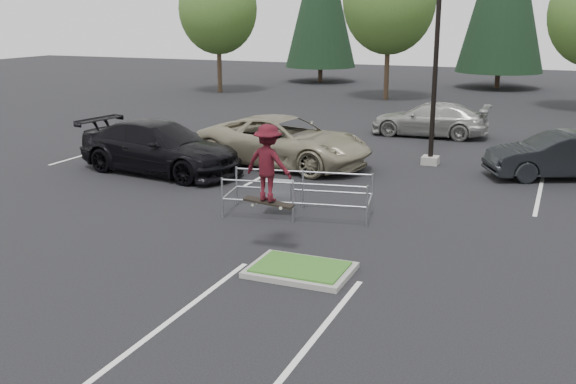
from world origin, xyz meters
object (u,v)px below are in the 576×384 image
at_px(light_pole, 437,40).
at_px(car_l_black, 158,147).
at_px(car_l_tan, 284,141).
at_px(skateboarder, 268,163).
at_px(decid_a, 218,12).
at_px(cart_corral, 282,190).
at_px(car_r_charc, 559,155).
at_px(decid_b, 389,4).
at_px(car_far_silver, 429,119).

height_order(light_pole, car_l_black, light_pole).
distance_m(car_l_tan, car_l_black, 4.56).
bearing_deg(light_pole, skateboarder, -98.79).
height_order(decid_a, cart_corral, decid_a).
height_order(car_l_black, car_r_charc, car_l_black).
xyz_separation_m(skateboarder, car_l_tan, (-3.30, 8.74, -1.23)).
distance_m(skateboarder, car_l_black, 9.26).
distance_m(light_pole, skateboarder, 11.39).
bearing_deg(decid_b, car_r_charc, -60.04).
height_order(skateboarder, car_r_charc, skateboarder).
height_order(skateboarder, car_l_tan, skateboarder).
bearing_deg(decid_a, decid_b, 2.39).
xyz_separation_m(light_pole, car_far_silver, (-1.23, 6.00, -3.79)).
xyz_separation_m(decid_a, car_l_tan, (13.51, -20.29, -4.67)).
height_order(decid_a, skateboarder, decid_a).
xyz_separation_m(light_pole, skateboarder, (-1.70, -11.00, -2.42)).
relative_size(light_pole, car_l_black, 1.63).
bearing_deg(car_far_silver, car_r_charc, 40.70).
xyz_separation_m(skateboarder, car_l_black, (-6.95, 6.00, -1.24)).
xyz_separation_m(car_r_charc, car_far_silver, (-5.69, 6.50, -0.03)).
relative_size(decid_a, skateboarder, 4.58).
bearing_deg(car_far_silver, decid_b, -157.67).
height_order(skateboarder, car_l_black, skateboarder).
bearing_deg(car_l_black, cart_corral, -109.10).
xyz_separation_m(decid_b, car_r_charc, (10.97, -19.03, -5.25)).
bearing_deg(light_pole, car_l_black, -149.97).
distance_m(car_l_black, car_r_charc, 13.86).
distance_m(light_pole, car_r_charc, 5.86).
distance_m(light_pole, car_l_black, 10.64).
xyz_separation_m(car_l_tan, car_far_silver, (3.77, 8.26, -0.14)).
bearing_deg(cart_corral, car_far_silver, 74.14).
xyz_separation_m(skateboarder, car_r_charc, (6.16, 10.50, -1.34)).
height_order(decid_b, car_r_charc, decid_b).
relative_size(skateboarder, car_l_black, 0.31).
height_order(decid_b, car_far_silver, decid_b).
relative_size(decid_a, car_l_tan, 1.36).
distance_m(decid_a, car_l_tan, 24.82).
distance_m(cart_corral, car_r_charc, 10.36).
relative_size(decid_b, car_l_black, 1.55).
bearing_deg(car_r_charc, cart_corral, -67.20).
height_order(cart_corral, skateboarder, skateboarder).
height_order(cart_corral, car_r_charc, car_r_charc).
xyz_separation_m(cart_corral, car_r_charc, (7.06, 7.58, 0.08)).
bearing_deg(decid_b, skateboarder, -80.75).
xyz_separation_m(light_pole, cart_corral, (-2.60, -8.08, -3.84)).
relative_size(decid_a, cart_corral, 2.11).
xyz_separation_m(decid_b, cart_corral, (3.91, -26.61, -5.32)).
bearing_deg(cart_corral, decid_a, 111.03).
xyz_separation_m(decid_a, car_l_black, (9.86, -23.03, -4.68)).
bearing_deg(car_l_black, skateboarder, -122.92).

